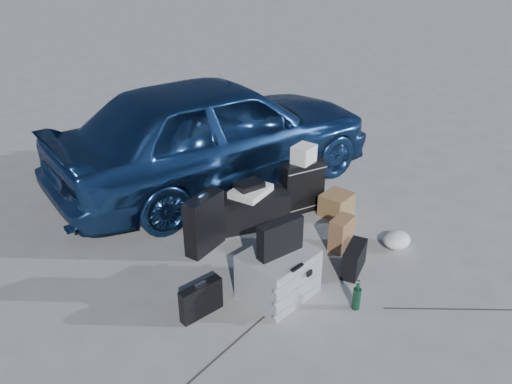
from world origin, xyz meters
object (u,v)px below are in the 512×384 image
Objects in this scene: briefcase at (201,300)px; car at (217,131)px; suitcase_right at (302,187)px; green_bottle at (357,295)px; pelican_case at (278,274)px; cardboard_box at (336,204)px; suitcase_left at (204,223)px; duffel_bag at (252,210)px.

car is at bearing 49.28° from briefcase.
suitcase_right is 1.82m from green_bottle.
pelican_case is (-0.72, -2.34, -0.50)m from car.
suitcase_left is at bearing 172.77° from cardboard_box.
briefcase is 1.04m from suitcase_left.
pelican_case is at bearing -98.02° from duffel_bag.
car reaches higher than green_bottle.
car is 1.35m from suitcase_right.
suitcase_right is (1.16, 1.13, 0.09)m from pelican_case.
pelican_case is 1.79× the size of cardboard_box.
car is 2.95m from green_bottle.
green_bottle is at bearing 172.91° from car.
car is 10.57× the size of briefcase.
suitcase_right is 0.46m from cardboard_box.
pelican_case is 1.01× the size of suitcase_left.
suitcase_right is 0.79× the size of duffel_bag.
suitcase_right is 0.69m from duffel_bag.
car is at bearing 93.08° from duffel_bag.
suitcase_left reaches higher than cardboard_box.
cardboard_box is (0.29, -0.30, -0.18)m from suitcase_right.
duffel_bag reaches higher than briefcase.
car is 6.77× the size of suitcase_right.
pelican_case is 0.73m from briefcase.
briefcase reaches higher than green_bottle.
cardboard_box is at bearing -155.94° from car.
car is 14.86× the size of green_bottle.
cardboard_box is at bearing -30.28° from suitcase_left.
suitcase_left is (0.52, 0.89, 0.15)m from briefcase.
green_bottle is at bearing -76.26° from duffel_bag.
duffel_bag is 1.71m from green_bottle.
suitcase_right is (0.45, -1.21, -0.41)m from car.
duffel_bag is (0.48, 1.16, -0.03)m from pelican_case.
cardboard_box is (0.97, -0.34, -0.07)m from duffel_bag.
suitcase_left reaches higher than pelican_case.
briefcase is 2.28m from cardboard_box.
suitcase_left reaches higher than green_bottle.
suitcase_right is at bearing -161.72° from car.
green_bottle is at bearing -125.95° from cardboard_box.
briefcase is 2.13m from suitcase_right.
car reaches higher than suitcase_left.
car reaches higher than cardboard_box.
briefcase is at bearing 149.53° from green_bottle.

